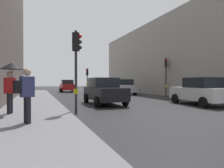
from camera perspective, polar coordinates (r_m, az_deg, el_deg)
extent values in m
plane|color=#28282B|center=(10.23, 23.77, -7.84)|extent=(120.00, 120.00, 0.00)
cube|color=gray|center=(13.33, -20.90, -5.50)|extent=(3.10, 40.00, 0.16)
cube|color=#B2ADA3|center=(26.50, 24.83, 6.71)|extent=(12.00, 34.53, 8.63)
cylinder|color=#2D2D2D|center=(21.51, 14.81, 1.87)|extent=(0.12, 0.12, 3.92)
cube|color=black|center=(21.58, 14.82, 5.69)|extent=(0.35, 0.38, 0.84)
cube|color=yellow|center=(21.51, 14.80, -0.55)|extent=(0.25, 0.23, 0.24)
sphere|color=red|center=(21.42, 14.89, 6.43)|extent=(0.18, 0.18, 0.18)
sphere|color=#2D231E|center=(21.40, 14.89, 5.74)|extent=(0.18, 0.18, 0.18)
sphere|color=#2D231E|center=(21.38, 14.89, 5.04)|extent=(0.18, 0.18, 0.18)
cylinder|color=#2D2D2D|center=(27.14, -6.94, 0.97)|extent=(0.12, 0.12, 3.28)
cube|color=black|center=(27.17, -6.94, 3.32)|extent=(0.25, 0.31, 0.84)
cube|color=yellow|center=(27.14, -6.94, -0.27)|extent=(0.21, 0.17, 0.24)
sphere|color=red|center=(27.00, -6.83, 3.89)|extent=(0.18, 0.18, 0.18)
sphere|color=#2D231E|center=(26.99, -6.83, 3.34)|extent=(0.18, 0.18, 0.18)
sphere|color=#2D231E|center=(26.97, -6.83, 2.79)|extent=(0.18, 0.18, 0.18)
cylinder|color=#2D2D2D|center=(9.58, -10.04, 3.20)|extent=(0.12, 0.12, 3.86)
cube|color=black|center=(9.74, -10.05, 11.50)|extent=(0.37, 0.34, 0.84)
cube|color=yellow|center=(9.58, -10.03, -2.05)|extent=(0.22, 0.25, 0.24)
sphere|color=red|center=(9.76, -8.94, 13.04)|extent=(0.18, 0.18, 0.18)
sphere|color=#2D231E|center=(9.71, -8.93, 11.54)|extent=(0.18, 0.18, 0.18)
sphere|color=#2D231E|center=(9.66, -8.93, 10.03)|extent=(0.18, 0.18, 0.18)
cube|color=black|center=(13.53, -2.15, -2.64)|extent=(1.85, 4.22, 0.80)
cube|color=black|center=(13.74, -2.49, 0.41)|extent=(1.63, 2.02, 0.64)
cylinder|color=black|center=(12.64, 3.73, -4.70)|extent=(0.23, 0.64, 0.64)
cylinder|color=black|center=(12.00, -4.13, -4.99)|extent=(0.23, 0.64, 0.64)
cylinder|color=black|center=(15.13, -0.58, -3.81)|extent=(0.23, 0.64, 0.64)
cylinder|color=black|center=(14.59, -7.23, -3.98)|extent=(0.23, 0.64, 0.64)
cube|color=red|center=(30.49, -12.36, -0.80)|extent=(1.88, 4.23, 0.80)
cube|color=black|center=(30.73, -12.42, 0.55)|extent=(1.64, 2.03, 0.64)
cylinder|color=black|center=(29.29, -10.30, -1.64)|extent=(0.23, 0.64, 0.64)
cylinder|color=black|center=(29.07, -13.81, -1.66)|extent=(0.23, 0.64, 0.64)
cylinder|color=black|center=(31.96, -11.05, -1.45)|extent=(0.23, 0.64, 0.64)
cylinder|color=black|center=(31.75, -14.27, -1.47)|extent=(0.23, 0.64, 0.64)
cube|color=#2D6038|center=(29.57, -1.58, -0.83)|extent=(1.98, 4.28, 0.80)
cube|color=black|center=(29.33, -1.40, 0.56)|extent=(1.69, 2.07, 0.64)
cylinder|color=black|center=(30.55, -4.07, -1.53)|extent=(0.25, 0.65, 0.64)
cylinder|color=black|center=(31.17, -0.94, -1.49)|extent=(0.25, 0.65, 0.64)
cylinder|color=black|center=(28.01, -2.29, -1.73)|extent=(0.25, 0.65, 0.64)
cylinder|color=black|center=(28.69, 1.08, -1.68)|extent=(0.25, 0.65, 0.64)
cube|color=silver|center=(14.33, 23.33, -2.51)|extent=(2.03, 4.29, 0.80)
cube|color=black|center=(14.12, 24.01, 0.36)|extent=(1.71, 2.09, 0.64)
cylinder|color=black|center=(14.88, 17.29, -3.91)|extent=(0.26, 0.65, 0.64)
cylinder|color=black|center=(15.96, 22.63, -3.62)|extent=(0.26, 0.65, 0.64)
cylinder|color=black|center=(12.75, 24.19, -4.71)|extent=(0.26, 0.65, 0.64)
cube|color=#BCBCC1|center=(23.65, 3.07, -1.21)|extent=(1.94, 4.26, 0.80)
cube|color=black|center=(23.41, 3.30, 0.53)|extent=(1.66, 2.05, 0.64)
cylinder|color=black|center=(24.63, -0.03, -2.07)|extent=(0.24, 0.65, 0.64)
cylinder|color=black|center=(25.25, 3.85, -2.00)|extent=(0.24, 0.65, 0.64)
cylinder|color=black|center=(22.09, 2.19, -2.39)|extent=(0.24, 0.65, 0.64)
cylinder|color=black|center=(22.78, 6.43, -2.30)|extent=(0.24, 0.65, 0.64)
cylinder|color=black|center=(9.66, -26.40, -4.86)|extent=(0.16, 0.16, 0.85)
cylinder|color=black|center=(9.48, -26.83, -4.96)|extent=(0.16, 0.16, 0.85)
cube|color=red|center=(9.53, -26.64, -0.39)|extent=(0.45, 0.36, 0.66)
sphere|color=tan|center=(9.53, -26.65, 2.44)|extent=(0.24, 0.24, 0.24)
cylinder|color=black|center=(9.49, -26.08, 1.12)|extent=(0.02, 0.02, 0.90)
cone|color=black|center=(9.51, -26.10, 4.56)|extent=(1.00, 1.00, 0.28)
cylinder|color=black|center=(7.27, -22.81, -6.65)|extent=(0.16, 0.16, 0.85)
cylinder|color=black|center=(7.08, -22.32, -6.84)|extent=(0.16, 0.16, 0.85)
cube|color=navy|center=(7.12, -22.60, -0.71)|extent=(0.46, 0.38, 0.66)
sphere|color=tan|center=(7.12, -22.62, 3.07)|extent=(0.24, 0.24, 0.24)
cube|color=black|center=(7.03, -24.93, -0.74)|extent=(0.28, 0.33, 0.40)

